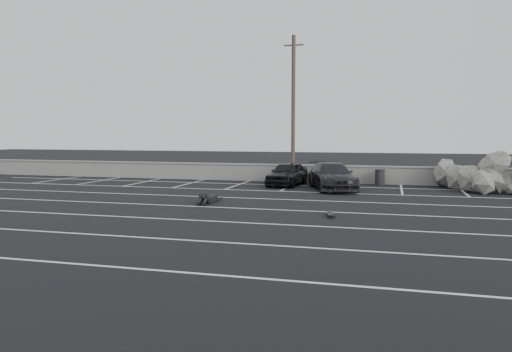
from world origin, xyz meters
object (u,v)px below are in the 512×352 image
(riprap_pile, at_px, (510,179))
(skateboard, at_px, (330,214))
(car_right, at_px, (332,176))
(trash_bin, at_px, (380,177))
(person, at_px, (210,196))
(car_left, at_px, (287,174))
(utility_pole, at_px, (293,109))

(riprap_pile, height_order, skateboard, riprap_pile)
(car_right, relative_size, trash_bin, 5.35)
(trash_bin, height_order, person, trash_bin)
(trash_bin, xyz_separation_m, person, (-6.93, -8.89, -0.21))
(car_left, height_order, trash_bin, car_left)
(person, bearing_deg, utility_pole, 74.08)
(car_left, bearing_deg, riprap_pile, 6.68)
(car_left, bearing_deg, person, -97.51)
(riprap_pile, bearing_deg, person, -150.71)
(utility_pole, bearing_deg, person, -102.40)
(utility_pole, relative_size, trash_bin, 9.47)
(utility_pole, bearing_deg, skateboard, -72.38)
(person, bearing_deg, trash_bin, 48.57)
(riprap_pile, bearing_deg, car_right, -171.79)
(trash_bin, distance_m, riprap_pile, 6.56)
(car_right, xyz_separation_m, person, (-4.54, -6.21, -0.46))
(car_right, bearing_deg, person, -144.84)
(trash_bin, bearing_deg, person, -127.91)
(car_left, relative_size, car_right, 0.81)
(riprap_pile, distance_m, skateboard, 12.61)
(utility_pole, distance_m, person, 9.90)
(riprap_pile, xyz_separation_m, person, (-13.33, -7.48, -0.39))
(riprap_pile, distance_m, person, 15.29)
(trash_bin, distance_m, person, 11.28)
(riprap_pile, bearing_deg, car_left, -179.91)
(trash_bin, xyz_separation_m, riprap_pile, (6.40, -1.41, 0.18))
(skateboard, bearing_deg, trash_bin, 72.54)
(car_left, distance_m, skateboard, 10.50)
(riprap_pile, bearing_deg, trash_bin, 167.55)
(riprap_pile, bearing_deg, skateboard, -128.53)
(person, relative_size, skateboard, 2.81)
(riprap_pile, xyz_separation_m, skateboard, (-7.85, -9.86, -0.56))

